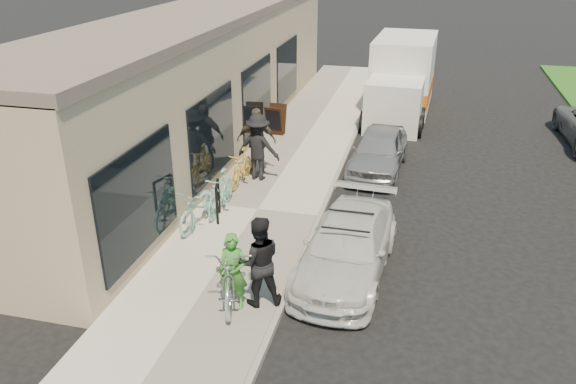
{
  "coord_description": "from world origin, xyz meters",
  "views": [
    {
      "loc": [
        1.71,
        -8.89,
        6.31
      ],
      "look_at": [
        -1.04,
        2.24,
        1.05
      ],
      "focal_mm": 35.0,
      "sensor_mm": 36.0,
      "label": 1
    }
  ],
  "objects_px": {
    "bike_rack": "(218,197)",
    "sedan_silver": "(379,151)",
    "tandem_bike": "(231,266)",
    "bystander_a": "(258,147)",
    "man_standing": "(258,261)",
    "cruiser_bike_c": "(241,167)",
    "moving_truck": "(401,81)",
    "woman_rider": "(233,272)",
    "sandwich_board": "(275,120)",
    "cruiser_bike_b": "(201,205)",
    "bystander_b": "(256,141)",
    "sedan_white": "(347,246)",
    "cruiser_bike_a": "(220,192)"
  },
  "relations": [
    {
      "from": "woman_rider",
      "to": "bystander_b",
      "type": "distance_m",
      "value": 6.38
    },
    {
      "from": "man_standing",
      "to": "cruiser_bike_c",
      "type": "height_order",
      "value": "man_standing"
    },
    {
      "from": "man_standing",
      "to": "sedan_silver",
      "type": "bearing_deg",
      "value": -125.34
    },
    {
      "from": "sedan_silver",
      "to": "bystander_a",
      "type": "distance_m",
      "value": 3.59
    },
    {
      "from": "woman_rider",
      "to": "cruiser_bike_b",
      "type": "xyz_separation_m",
      "value": [
        -1.78,
        2.84,
        -0.25
      ]
    },
    {
      "from": "sedan_white",
      "to": "bystander_b",
      "type": "bearing_deg",
      "value": 130.47
    },
    {
      "from": "moving_truck",
      "to": "bike_rack",
      "type": "bearing_deg",
      "value": -106.48
    },
    {
      "from": "sandwich_board",
      "to": "tandem_bike",
      "type": "relative_size",
      "value": 0.43
    },
    {
      "from": "moving_truck",
      "to": "tandem_bike",
      "type": "distance_m",
      "value": 13.48
    },
    {
      "from": "moving_truck",
      "to": "tandem_bike",
      "type": "relative_size",
      "value": 2.55
    },
    {
      "from": "woman_rider",
      "to": "cruiser_bike_a",
      "type": "height_order",
      "value": "woman_rider"
    },
    {
      "from": "sandwich_board",
      "to": "moving_truck",
      "type": "bearing_deg",
      "value": 51.04
    },
    {
      "from": "bike_rack",
      "to": "woman_rider",
      "type": "xyz_separation_m",
      "value": [
        1.5,
        -3.22,
        0.18
      ]
    },
    {
      "from": "tandem_bike",
      "to": "bystander_a",
      "type": "relative_size",
      "value": 1.25
    },
    {
      "from": "bike_rack",
      "to": "tandem_bike",
      "type": "xyz_separation_m",
      "value": [
        1.33,
        -2.84,
        0.05
      ]
    },
    {
      "from": "sandwich_board",
      "to": "cruiser_bike_a",
      "type": "distance_m",
      "value": 5.95
    },
    {
      "from": "sedan_white",
      "to": "cruiser_bike_b",
      "type": "distance_m",
      "value": 3.69
    },
    {
      "from": "moving_truck",
      "to": "woman_rider",
      "type": "xyz_separation_m",
      "value": [
        -2.09,
        -13.66,
        -0.37
      ]
    },
    {
      "from": "cruiser_bike_a",
      "to": "tandem_bike",
      "type": "bearing_deg",
      "value": -66.61
    },
    {
      "from": "sedan_silver",
      "to": "bystander_b",
      "type": "relative_size",
      "value": 1.93
    },
    {
      "from": "moving_truck",
      "to": "cruiser_bike_b",
      "type": "relative_size",
      "value": 3.16
    },
    {
      "from": "sedan_white",
      "to": "bystander_a",
      "type": "distance_m",
      "value": 4.97
    },
    {
      "from": "tandem_bike",
      "to": "cruiser_bike_b",
      "type": "bearing_deg",
      "value": 106.86
    },
    {
      "from": "cruiser_bike_c",
      "to": "bystander_a",
      "type": "xyz_separation_m",
      "value": [
        0.36,
        0.43,
        0.45
      ]
    },
    {
      "from": "man_standing",
      "to": "cruiser_bike_b",
      "type": "bearing_deg",
      "value": -74.18
    },
    {
      "from": "moving_truck",
      "to": "cruiser_bike_a",
      "type": "bearing_deg",
      "value": -107.55
    },
    {
      "from": "moving_truck",
      "to": "bystander_a",
      "type": "relative_size",
      "value": 3.17
    },
    {
      "from": "cruiser_bike_b",
      "to": "cruiser_bike_c",
      "type": "height_order",
      "value": "cruiser_bike_b"
    },
    {
      "from": "tandem_bike",
      "to": "cruiser_bike_a",
      "type": "relative_size",
      "value": 1.38
    },
    {
      "from": "tandem_bike",
      "to": "cruiser_bike_c",
      "type": "relative_size",
      "value": 1.46
    },
    {
      "from": "sandwich_board",
      "to": "man_standing",
      "type": "bearing_deg",
      "value": -72.22
    },
    {
      "from": "sandwich_board",
      "to": "bystander_b",
      "type": "xyz_separation_m",
      "value": [
        0.35,
        -3.35,
        0.43
      ]
    },
    {
      "from": "sedan_white",
      "to": "moving_truck",
      "type": "distance_m",
      "value": 11.81
    },
    {
      "from": "cruiser_bike_b",
      "to": "bystander_b",
      "type": "distance_m",
      "value": 3.41
    },
    {
      "from": "woman_rider",
      "to": "sandwich_board",
      "type": "bearing_deg",
      "value": 96.54
    },
    {
      "from": "man_standing",
      "to": "bystander_a",
      "type": "xyz_separation_m",
      "value": [
        -1.66,
        5.54,
        0.05
      ]
    },
    {
      "from": "cruiser_bike_a",
      "to": "bystander_b",
      "type": "height_order",
      "value": "bystander_b"
    },
    {
      "from": "bike_rack",
      "to": "sedan_silver",
      "type": "height_order",
      "value": "sedan_silver"
    },
    {
      "from": "bystander_a",
      "to": "moving_truck",
      "type": "bearing_deg",
      "value": -107.58
    },
    {
      "from": "cruiser_bike_a",
      "to": "bystander_b",
      "type": "distance_m",
      "value": 2.63
    },
    {
      "from": "moving_truck",
      "to": "tandem_bike",
      "type": "bearing_deg",
      "value": -97.16
    },
    {
      "from": "sandwich_board",
      "to": "cruiser_bike_b",
      "type": "relative_size",
      "value": 0.54
    },
    {
      "from": "man_standing",
      "to": "bystander_a",
      "type": "distance_m",
      "value": 5.79
    },
    {
      "from": "tandem_bike",
      "to": "cruiser_bike_b",
      "type": "distance_m",
      "value": 2.94
    },
    {
      "from": "bike_rack",
      "to": "moving_truck",
      "type": "bearing_deg",
      "value": 71.01
    },
    {
      "from": "moving_truck",
      "to": "cruiser_bike_a",
      "type": "distance_m",
      "value": 10.71
    },
    {
      "from": "man_standing",
      "to": "bystander_a",
      "type": "bearing_deg",
      "value": -97.34
    },
    {
      "from": "sandwich_board",
      "to": "sedan_silver",
      "type": "relative_size",
      "value": 0.27
    },
    {
      "from": "sedan_silver",
      "to": "cruiser_bike_a",
      "type": "height_order",
      "value": "sedan_silver"
    },
    {
      "from": "sedan_silver",
      "to": "moving_truck",
      "type": "relative_size",
      "value": 0.62
    }
  ]
}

